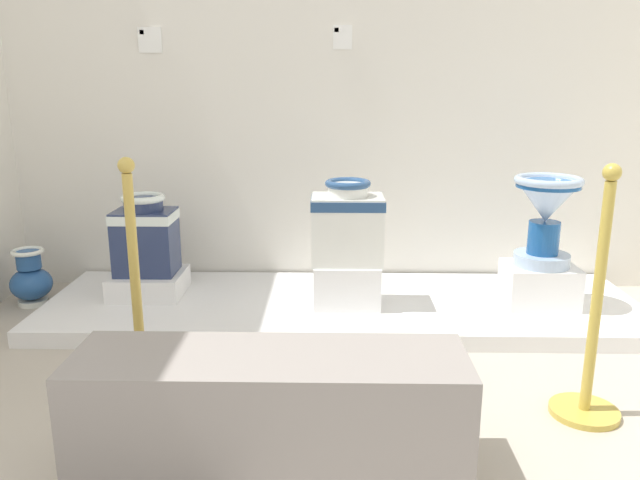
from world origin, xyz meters
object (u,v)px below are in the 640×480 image
object	(u,v)px
plinth_block_slender_white	(149,283)
plinth_block_tall_cobalt	(347,283)
stanchion_post_near_left	(138,317)
decorative_vase_corner	(31,280)
antique_toilet_central_ornate	(546,209)
info_placard_first	(150,40)
antique_toilet_slender_white	(145,234)
antique_toilet_tall_cobalt	(347,222)
plinth_block_central_ornate	(539,285)
museum_bench	(271,413)
info_placard_second	(342,37)
stanchion_post_near_right	(592,346)

from	to	relation	value
plinth_block_slender_white	plinth_block_tall_cobalt	xyz separation A→B (m)	(1.09, -0.13, 0.05)
stanchion_post_near_left	decorative_vase_corner	bearing A→B (deg)	133.24
antique_toilet_central_ornate	plinth_block_tall_cobalt	bearing A→B (deg)	-179.77
info_placard_first	decorative_vase_corner	xyz separation A→B (m)	(-0.65, -0.37, -1.31)
antique_toilet_slender_white	antique_toilet_tall_cobalt	bearing A→B (deg)	-6.91
antique_toilet_central_ornate	stanchion_post_near_left	size ratio (longest dim) A/B	0.49
plinth_block_slender_white	antique_toilet_tall_cobalt	distance (m)	1.16
stanchion_post_near_left	plinth_block_central_ornate	bearing A→B (deg)	23.32
plinth_block_tall_cobalt	stanchion_post_near_left	bearing A→B (deg)	-136.91
antique_toilet_slender_white	museum_bench	size ratio (longest dim) A/B	0.35
antique_toilet_tall_cobalt	decorative_vase_corner	world-z (taller)	antique_toilet_tall_cobalt
plinth_block_central_ornate	info_placard_second	distance (m)	1.73
stanchion_post_near_right	antique_toilet_tall_cobalt	bearing A→B (deg)	132.39
antique_toilet_central_ornate	stanchion_post_near_right	xyz separation A→B (m)	(-0.13, -0.97, -0.32)
antique_toilet_central_ornate	info_placard_first	size ratio (longest dim) A/B	3.32
antique_toilet_tall_cobalt	stanchion_post_near_left	distance (m)	1.18
antique_toilet_tall_cobalt	stanchion_post_near_right	world-z (taller)	stanchion_post_near_right
antique_toilet_tall_cobalt	plinth_block_central_ornate	size ratio (longest dim) A/B	1.19
stanchion_post_near_right	info_placard_second	bearing A→B (deg)	120.86
info_placard_second	stanchion_post_near_right	distance (m)	2.13
plinth_block_tall_cobalt	stanchion_post_near_left	distance (m)	1.17
plinth_block_central_ornate	info_placard_second	size ratio (longest dim) A/B	2.79
antique_toilet_central_ornate	info_placard_second	distance (m)	1.45
antique_toilet_central_ornate	decorative_vase_corner	size ratio (longest dim) A/B	1.44
stanchion_post_near_left	stanchion_post_near_right	xyz separation A→B (m)	(1.73, -0.17, -0.04)
plinth_block_central_ornate	decorative_vase_corner	world-z (taller)	decorative_vase_corner
antique_toilet_tall_cobalt	antique_toilet_central_ornate	size ratio (longest dim) A/B	0.93
decorative_vase_corner	stanchion_post_near_right	xyz separation A→B (m)	(2.65, -1.14, 0.13)
antique_toilet_central_ornate	stanchion_post_near_left	bearing A→B (deg)	-156.68
antique_toilet_central_ornate	info_placard_first	bearing A→B (deg)	165.48
info_placard_second	museum_bench	xyz separation A→B (m)	(-0.25, -1.88, -1.26)
antique_toilet_tall_cobalt	plinth_block_central_ornate	xyz separation A→B (m)	(1.01, 0.00, -0.34)
antique_toilet_slender_white	museum_bench	distance (m)	1.68
plinth_block_central_ornate	antique_toilet_central_ornate	world-z (taller)	antique_toilet_central_ornate
stanchion_post_near_right	plinth_block_central_ornate	bearing A→B (deg)	82.64
museum_bench	plinth_block_tall_cobalt	bearing A→B (deg)	78.41
decorative_vase_corner	museum_bench	size ratio (longest dim) A/B	0.26
plinth_block_central_ornate	stanchion_post_near_left	world-z (taller)	stanchion_post_near_left
plinth_block_slender_white	museum_bench	size ratio (longest dim) A/B	0.31
decorative_vase_corner	plinth_block_central_ornate	bearing A→B (deg)	-3.60
decorative_vase_corner	stanchion_post_near_left	size ratio (longest dim) A/B	0.34
antique_toilet_tall_cobalt	decorative_vase_corner	xyz separation A→B (m)	(-1.77, 0.18, -0.38)
museum_bench	antique_toilet_tall_cobalt	bearing A→B (deg)	78.41
plinth_block_slender_white	museum_bench	xyz separation A→B (m)	(0.82, -1.46, 0.06)
plinth_block_central_ornate	stanchion_post_near_left	xyz separation A→B (m)	(-1.86, -0.80, 0.12)
museum_bench	plinth_block_central_ornate	bearing A→B (deg)	46.13
plinth_block_slender_white	plinth_block_tall_cobalt	world-z (taller)	plinth_block_tall_cobalt
stanchion_post_near_right	museum_bench	size ratio (longest dim) A/B	0.77
decorative_vase_corner	stanchion_post_near_right	world-z (taller)	stanchion_post_near_right
antique_toilet_slender_white	plinth_block_central_ornate	bearing A→B (deg)	-3.49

